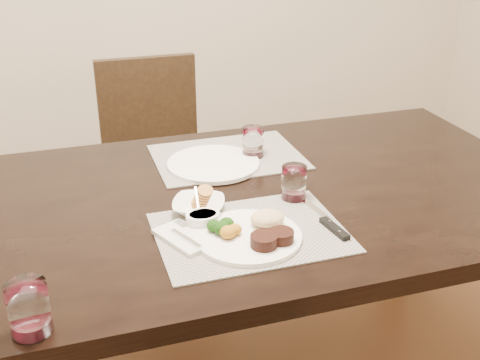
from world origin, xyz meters
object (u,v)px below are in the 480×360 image
object	(u,v)px
wine_glass_near	(294,184)
far_plate	(213,164)
chair_far	(155,155)
steak_knife	(329,223)
dinner_plate	(253,233)
cracker_bowl	(199,206)

from	to	relation	value
wine_glass_near	far_plate	distance (m)	0.32
chair_far	far_plate	xyz separation A→B (m)	(0.06, -0.73, 0.26)
steak_knife	wine_glass_near	xyz separation A→B (m)	(-0.03, 0.17, 0.04)
chair_far	dinner_plate	world-z (taller)	chair_far
dinner_plate	far_plate	world-z (taller)	dinner_plate
chair_far	far_plate	world-z (taller)	chair_far
dinner_plate	wine_glass_near	world-z (taller)	wine_glass_near
chair_far	dinner_plate	xyz separation A→B (m)	(0.04, -1.18, 0.27)
chair_far	steak_knife	bearing A→B (deg)	-78.35
wine_glass_near	chair_far	bearing A→B (deg)	102.01
chair_far	steak_knife	xyz separation A→B (m)	(0.24, -1.18, 0.26)
dinner_plate	cracker_bowl	bearing A→B (deg)	120.45
steak_knife	far_plate	distance (m)	0.48
steak_knife	cracker_bowl	size ratio (longest dim) A/B	1.44
dinner_plate	cracker_bowl	world-z (taller)	cracker_bowl
steak_knife	wine_glass_near	world-z (taller)	wine_glass_near
dinner_plate	chair_far	bearing A→B (deg)	93.97
chair_far	wine_glass_near	xyz separation A→B (m)	(0.21, -1.01, 0.29)
cracker_bowl	far_plate	size ratio (longest dim) A/B	0.62
wine_glass_near	far_plate	world-z (taller)	wine_glass_near
dinner_plate	cracker_bowl	xyz separation A→B (m)	(-0.09, 0.17, 0.00)
steak_knife	cracker_bowl	xyz separation A→B (m)	(-0.30, 0.17, 0.01)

